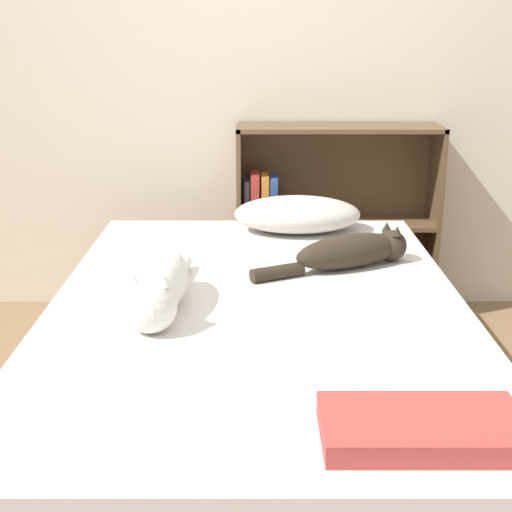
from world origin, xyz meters
TOP-DOWN VIEW (x-y plane):
  - ground_plane at (0.00, 0.00)m, footprint 8.00×8.00m
  - wall_back at (0.00, 1.35)m, footprint 8.00×0.06m
  - bed at (0.00, 0.00)m, footprint 1.31×1.97m
  - pillow at (0.16, 0.79)m, footprint 0.52×0.32m
  - cat_light at (-0.29, -0.09)m, footprint 0.17×0.62m
  - cat_dark at (0.34, 0.34)m, footprint 0.56×0.33m
  - bookshelf at (0.33, 1.22)m, footprint 0.92×0.26m
  - blanket_fold at (0.33, -0.76)m, footprint 0.42×0.22m

SIDE VIEW (x-z plane):
  - ground_plane at x=0.00m, z-range 0.00..0.00m
  - bed at x=0.00m, z-range 0.00..0.52m
  - bookshelf at x=0.33m, z-range 0.01..0.92m
  - blanket_fold at x=0.33m, z-range 0.52..0.57m
  - cat_dark at x=0.34m, z-range 0.51..0.65m
  - pillow at x=0.16m, z-range 0.52..0.67m
  - cat_light at x=-0.29m, z-range 0.51..0.68m
  - wall_back at x=0.00m, z-range 0.00..2.50m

